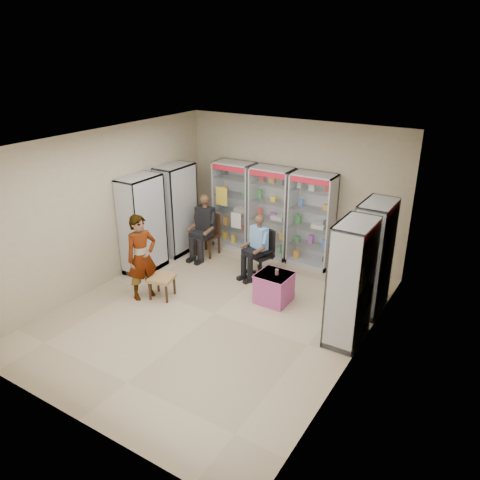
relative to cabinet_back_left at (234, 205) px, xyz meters
The scene contains 18 objects.
floor 3.18m from the cabinet_back_left, 64.54° to the right, with size 6.00×6.00×0.00m, color tan.
room_shell 3.18m from the cabinet_back_left, 64.54° to the right, with size 5.02×6.02×3.01m.
cabinet_back_left is the anchor object (origin of this frame).
cabinet_back_mid 0.95m from the cabinet_back_left, ahead, with size 0.90×0.50×2.00m, color silver.
cabinet_back_right 1.90m from the cabinet_back_left, ahead, with size 0.90×0.50×2.00m, color silver.
cabinet_right_far 3.71m from the cabinet_back_left, 17.75° to the right, with size 0.50×0.90×2.00m, color #ADAEB4.
cabinet_right_near 4.18m from the cabinet_back_left, 32.28° to the right, with size 0.50×0.90×2.00m, color #ACAFB3.
cabinet_left_far 1.32m from the cabinet_back_left, 135.00° to the right, with size 0.50×0.90×2.00m, color #9EA1A5.
cabinet_left_near 2.23m from the cabinet_back_left, 114.61° to the right, with size 0.50×0.90×2.00m, color #B4B6BC.
wooden_chair 0.94m from the cabinet_back_left, 108.90° to the right, with size 0.42×0.42×0.94m, color black.
seated_customer 0.88m from the cabinet_back_left, 107.77° to the right, with size 0.44×0.60×1.34m, color black, non-canonical shape.
office_chair 1.66m from the cabinet_back_left, 38.04° to the right, with size 0.53×0.53×0.97m, color black.
seated_shopkeeper 1.65m from the cabinet_back_left, 39.44° to the right, with size 0.41×0.56×1.23m, color #74BDE6, non-canonical shape.
pink_trunk 2.78m from the cabinet_back_left, 42.13° to the right, with size 0.58×0.56×0.56m, color #B94A79.
tea_glass 2.74m from the cabinet_back_left, 41.30° to the right, with size 0.07×0.07×0.10m, color #502306.
woven_stool_a 3.52m from the cabinet_back_left, 21.12° to the right, with size 0.41×0.41×0.41m, color #A78546.
woven_stool_b 2.87m from the cabinet_back_left, 87.02° to the right, with size 0.42×0.42×0.42m, color #A77E46.
standing_man 2.92m from the cabinet_back_left, 93.05° to the right, with size 0.59×0.39×1.62m, color gray.
Camera 1 is at (4.13, -5.81, 4.39)m, focal length 35.00 mm.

